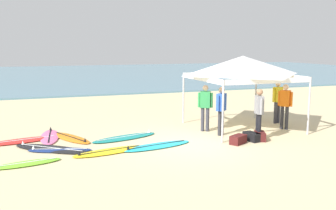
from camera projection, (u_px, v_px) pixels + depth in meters
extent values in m
plane|color=beige|center=(192.00, 142.00, 12.35)|extent=(80.00, 80.00, 0.00)
cube|color=#568499|center=(80.00, 74.00, 40.73)|extent=(80.00, 36.00, 0.10)
cylinder|color=#B7B7BC|center=(223.00, 112.00, 12.18)|extent=(0.07, 0.07, 2.05)
cylinder|color=#B7B7BC|center=(309.00, 106.00, 13.30)|extent=(0.07, 0.07, 2.05)
cylinder|color=#B7B7BC|center=(183.00, 98.00, 15.34)|extent=(0.07, 0.07, 2.05)
cylinder|color=#B7B7BC|center=(256.00, 94.00, 16.47)|extent=(0.07, 0.07, 2.05)
cube|color=white|center=(269.00, 81.00, 12.60)|extent=(3.40, 0.03, 0.18)
cube|color=white|center=(221.00, 74.00, 15.76)|extent=(3.40, 0.03, 0.18)
cube|color=white|center=(201.00, 78.00, 13.61)|extent=(0.03, 3.40, 0.18)
cube|color=white|center=(281.00, 76.00, 14.74)|extent=(0.03, 3.40, 0.18)
pyramid|color=white|center=(243.00, 65.00, 14.11)|extent=(3.52, 3.52, 0.70)
ellipsoid|color=navy|center=(60.00, 150.00, 11.32)|extent=(1.96, 1.06, 0.07)
cube|color=white|center=(60.00, 149.00, 11.31)|extent=(1.55, 0.53, 0.01)
cone|color=white|center=(33.00, 147.00, 11.27)|extent=(0.09, 0.09, 0.12)
ellipsoid|color=orange|center=(70.00, 138.00, 12.82)|extent=(1.47, 2.24, 0.07)
cube|color=black|center=(70.00, 137.00, 12.82)|extent=(0.84, 1.71, 0.01)
cone|color=black|center=(85.00, 140.00, 12.18)|extent=(0.09, 0.09, 0.12)
ellipsoid|color=red|center=(22.00, 141.00, 12.43)|extent=(2.53, 1.19, 0.07)
cube|color=white|center=(22.00, 140.00, 12.42)|extent=(2.04, 0.50, 0.01)
ellipsoid|color=#23B2CC|center=(157.00, 146.00, 11.79)|extent=(2.49, 1.15, 0.07)
cube|color=black|center=(157.00, 145.00, 11.79)|extent=(2.01, 0.48, 0.01)
cone|color=black|center=(128.00, 147.00, 11.26)|extent=(0.09, 0.09, 0.12)
ellipsoid|color=#7AD12D|center=(26.00, 164.00, 10.01)|extent=(1.89, 0.83, 0.07)
cube|color=white|center=(26.00, 162.00, 10.01)|extent=(1.54, 0.33, 0.01)
ellipsoid|color=#19847F|center=(125.00, 137.00, 12.86)|extent=(2.50, 1.33, 0.07)
cube|color=white|center=(125.00, 136.00, 12.85)|extent=(1.97, 0.65, 0.01)
cone|color=white|center=(149.00, 131.00, 13.43)|extent=(0.09, 0.09, 0.12)
ellipsoid|color=yellow|center=(110.00, 151.00, 11.19)|extent=(2.36, 1.09, 0.07)
cube|color=black|center=(110.00, 150.00, 11.19)|extent=(1.90, 0.46, 0.01)
cone|color=black|center=(79.00, 153.00, 10.69)|extent=(0.09, 0.09, 0.12)
ellipsoid|color=black|center=(51.00, 149.00, 11.47)|extent=(2.44, 2.20, 0.07)
cube|color=white|center=(51.00, 147.00, 11.46)|extent=(1.72, 1.45, 0.01)
cone|color=white|center=(23.00, 143.00, 11.81)|extent=(0.09, 0.09, 0.12)
ellipsoid|color=pink|center=(50.00, 137.00, 12.97)|extent=(0.79, 2.28, 0.07)
cube|color=black|center=(50.00, 136.00, 12.97)|extent=(0.20, 1.90, 0.01)
cone|color=black|center=(51.00, 128.00, 13.83)|extent=(0.09, 0.09, 0.12)
cylinder|color=#383842|center=(203.00, 119.00, 13.92)|extent=(0.13, 0.13, 0.88)
cylinder|color=#383842|center=(207.00, 120.00, 13.89)|extent=(0.13, 0.13, 0.88)
cube|color=#2D8C47|center=(205.00, 100.00, 13.79)|extent=(0.42, 0.37, 0.60)
sphere|color=beige|center=(205.00, 88.00, 13.73)|extent=(0.21, 0.21, 0.21)
cylinder|color=#2D8C47|center=(199.00, 100.00, 13.84)|extent=(0.09, 0.09, 0.54)
cylinder|color=#2D8C47|center=(212.00, 100.00, 13.75)|extent=(0.09, 0.09, 0.54)
cylinder|color=#383842|center=(278.00, 112.00, 15.41)|extent=(0.13, 0.13, 0.88)
cylinder|color=#383842|center=(275.00, 113.00, 15.31)|extent=(0.13, 0.13, 0.88)
cube|color=yellow|center=(278.00, 94.00, 15.24)|extent=(0.40, 0.30, 0.60)
sphere|color=beige|center=(278.00, 84.00, 15.17)|extent=(0.21, 0.21, 0.21)
cylinder|color=yellow|center=(281.00, 94.00, 15.37)|extent=(0.09, 0.09, 0.54)
cylinder|color=yellow|center=(274.00, 95.00, 15.11)|extent=(0.09, 0.09, 0.54)
cylinder|color=black|center=(259.00, 127.00, 12.60)|extent=(0.13, 0.13, 0.88)
cylinder|color=black|center=(258.00, 126.00, 12.77)|extent=(0.13, 0.13, 0.88)
cube|color=gray|center=(259.00, 105.00, 12.57)|extent=(0.31, 0.41, 0.60)
sphere|color=#9E7051|center=(260.00, 92.00, 12.50)|extent=(0.21, 0.21, 0.21)
cylinder|color=gray|center=(261.00, 106.00, 12.35)|extent=(0.09, 0.09, 0.54)
cylinder|color=gray|center=(257.00, 104.00, 12.80)|extent=(0.09, 0.09, 0.54)
cylinder|color=#2D2D33|center=(287.00, 118.00, 14.19)|extent=(0.13, 0.13, 0.88)
cylinder|color=#2D2D33|center=(282.00, 117.00, 14.29)|extent=(0.13, 0.13, 0.88)
cube|color=orange|center=(285.00, 98.00, 14.12)|extent=(0.39, 0.42, 0.60)
sphere|color=beige|center=(286.00, 87.00, 14.05)|extent=(0.21, 0.21, 0.21)
cylinder|color=orange|center=(291.00, 99.00, 14.00)|extent=(0.09, 0.09, 0.54)
cylinder|color=orange|center=(279.00, 98.00, 14.25)|extent=(0.09, 0.09, 0.54)
cylinder|color=#2D2D33|center=(220.00, 123.00, 13.21)|extent=(0.13, 0.13, 0.88)
cylinder|color=#2D2D33|center=(222.00, 122.00, 13.36)|extent=(0.13, 0.13, 0.88)
cube|color=#2851B2|center=(221.00, 102.00, 13.17)|extent=(0.42, 0.39, 0.60)
sphere|color=tan|center=(222.00, 90.00, 13.10)|extent=(0.21, 0.21, 0.21)
cylinder|color=#2851B2|center=(218.00, 103.00, 12.99)|extent=(0.09, 0.09, 0.54)
cylinder|color=#2851B2|center=(224.00, 102.00, 13.36)|extent=(0.09, 0.09, 0.54)
cube|color=#4C1919|center=(260.00, 136.00, 12.62)|extent=(0.54, 0.68, 0.28)
cube|color=black|center=(252.00, 137.00, 12.53)|extent=(0.42, 0.65, 0.28)
cube|color=#4C1919|center=(238.00, 140.00, 12.15)|extent=(0.68, 0.58, 0.28)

